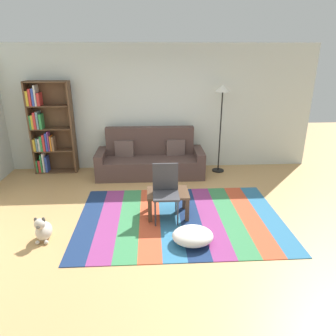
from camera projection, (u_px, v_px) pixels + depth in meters
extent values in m
plane|color=tan|center=(166.00, 220.00, 4.90)|extent=(14.00, 14.00, 0.00)
cube|color=silver|center=(160.00, 108.00, 6.81)|extent=(6.80, 0.10, 2.70)
cube|color=navy|center=(88.00, 221.00, 4.87)|extent=(0.32, 2.24, 0.01)
cube|color=#843370|center=(109.00, 220.00, 4.89)|extent=(0.32, 2.24, 0.01)
cube|color=#387F4C|center=(129.00, 220.00, 4.91)|extent=(0.32, 2.24, 0.01)
cube|color=#C64C2D|center=(150.00, 219.00, 4.92)|extent=(0.32, 2.24, 0.01)
cube|color=teal|center=(170.00, 219.00, 4.94)|extent=(0.32, 2.24, 0.01)
cube|color=navy|center=(190.00, 218.00, 4.96)|extent=(0.32, 2.24, 0.01)
cube|color=#843370|center=(210.00, 218.00, 4.97)|extent=(0.32, 2.24, 0.01)
cube|color=#387F4C|center=(230.00, 217.00, 4.99)|extent=(0.32, 2.24, 0.01)
cube|color=#C64C2D|center=(249.00, 216.00, 5.01)|extent=(0.32, 2.24, 0.01)
cube|color=teal|center=(269.00, 216.00, 5.03)|extent=(0.32, 2.24, 0.01)
cube|color=#4C3833|center=(150.00, 167.00, 6.64)|extent=(1.90, 0.80, 0.40)
cube|color=#4C3833|center=(150.00, 140.00, 6.75)|extent=(1.90, 0.20, 0.60)
cube|color=#4C3833|center=(101.00, 164.00, 6.56)|extent=(0.18, 0.80, 0.56)
cube|color=#4C3833|center=(199.00, 162.00, 6.67)|extent=(0.18, 0.80, 0.56)
cube|color=brown|center=(125.00, 149.00, 6.65)|extent=(0.42, 0.19, 0.36)
cube|color=brown|center=(175.00, 148.00, 6.71)|extent=(0.42, 0.19, 0.36)
cube|color=brown|center=(32.00, 129.00, 6.56)|extent=(0.04, 0.28, 1.97)
cube|color=brown|center=(73.00, 128.00, 6.60)|extent=(0.04, 0.28, 1.97)
cube|color=brown|center=(54.00, 127.00, 6.71)|extent=(0.90, 0.01, 1.97)
cube|color=brown|center=(58.00, 171.00, 6.92)|extent=(0.86, 0.28, 0.02)
cube|color=brown|center=(55.00, 150.00, 6.75)|extent=(0.86, 0.28, 0.02)
cube|color=brown|center=(52.00, 128.00, 6.58)|extent=(0.86, 0.28, 0.02)
cube|color=brown|center=(49.00, 106.00, 6.41)|extent=(0.86, 0.28, 0.02)
cube|color=brown|center=(46.00, 82.00, 6.24)|extent=(0.86, 0.28, 0.02)
cube|color=green|center=(39.00, 165.00, 6.84)|extent=(0.03, 0.23, 0.26)
cube|color=red|center=(41.00, 165.00, 6.85)|extent=(0.05, 0.26, 0.26)
cube|color=green|center=(43.00, 163.00, 6.81)|extent=(0.03, 0.22, 0.39)
cube|color=silver|center=(44.00, 162.00, 6.80)|extent=(0.04, 0.20, 0.43)
cube|color=#334CB2|center=(47.00, 164.00, 6.82)|extent=(0.05, 0.20, 0.34)
cube|color=gold|center=(36.00, 145.00, 6.65)|extent=(0.05, 0.19, 0.26)
cube|color=#668C99|center=(38.00, 144.00, 6.65)|extent=(0.03, 0.20, 0.28)
cube|color=silver|center=(40.00, 144.00, 6.66)|extent=(0.04, 0.20, 0.27)
cube|color=green|center=(42.00, 143.00, 6.64)|extent=(0.05, 0.17, 0.32)
cube|color=red|center=(45.00, 142.00, 6.63)|extent=(0.05, 0.17, 0.36)
cube|color=#334CB2|center=(47.00, 142.00, 6.63)|extent=(0.04, 0.17, 0.39)
cube|color=purple|center=(49.00, 141.00, 6.62)|extent=(0.03, 0.16, 0.42)
cube|color=orange|center=(51.00, 143.00, 6.65)|extent=(0.03, 0.17, 0.33)
cube|color=#8C6647|center=(54.00, 143.00, 6.66)|extent=(0.04, 0.19, 0.31)
cube|color=green|center=(32.00, 122.00, 6.49)|extent=(0.03, 0.23, 0.29)
cube|color=gold|center=(33.00, 122.00, 6.46)|extent=(0.04, 0.16, 0.29)
cube|color=red|center=(36.00, 121.00, 6.46)|extent=(0.05, 0.18, 0.35)
cube|color=#668C99|center=(39.00, 120.00, 6.49)|extent=(0.04, 0.24, 0.36)
cube|color=green|center=(41.00, 121.00, 6.49)|extent=(0.05, 0.21, 0.31)
cube|color=gold|center=(29.00, 98.00, 6.33)|extent=(0.05, 0.26, 0.30)
cube|color=red|center=(31.00, 97.00, 6.29)|extent=(0.05, 0.17, 0.34)
cube|color=#334CB2|center=(34.00, 97.00, 6.31)|extent=(0.05, 0.20, 0.35)
cube|color=silver|center=(36.00, 95.00, 6.31)|extent=(0.03, 0.23, 0.41)
cube|color=red|center=(40.00, 99.00, 6.34)|extent=(0.05, 0.22, 0.26)
cube|color=#513826|center=(168.00, 193.00, 4.93)|extent=(0.66, 0.50, 0.04)
cube|color=#513826|center=(150.00, 211.00, 4.79)|extent=(0.06, 0.06, 0.37)
cube|color=#513826|center=(187.00, 210.00, 4.82)|extent=(0.06, 0.06, 0.37)
cube|color=#513826|center=(150.00, 199.00, 5.18)|extent=(0.06, 0.06, 0.37)
cube|color=#513826|center=(184.00, 198.00, 5.21)|extent=(0.06, 0.06, 0.37)
ellipsoid|color=white|center=(193.00, 236.00, 4.27)|extent=(0.57, 0.49, 0.22)
ellipsoid|color=beige|center=(44.00, 231.00, 4.37)|extent=(0.22, 0.30, 0.26)
sphere|color=beige|center=(40.00, 224.00, 4.21)|extent=(0.15, 0.15, 0.15)
ellipsoid|color=#5B5750|center=(38.00, 227.00, 4.16)|extent=(0.06, 0.07, 0.05)
ellipsoid|color=#5B5750|center=(36.00, 220.00, 4.21)|extent=(0.05, 0.04, 0.08)
ellipsoid|color=#5B5750|center=(44.00, 220.00, 4.21)|extent=(0.05, 0.04, 0.08)
sphere|color=beige|center=(37.00, 243.00, 4.28)|extent=(0.06, 0.06, 0.06)
sphere|color=beige|center=(46.00, 242.00, 4.28)|extent=(0.06, 0.06, 0.06)
cylinder|color=black|center=(218.00, 170.00, 6.96)|extent=(0.26, 0.26, 0.02)
cylinder|color=black|center=(220.00, 132.00, 6.65)|extent=(0.03, 0.03, 1.73)
cone|color=white|center=(223.00, 88.00, 6.32)|extent=(0.32, 0.32, 0.14)
cube|color=black|center=(169.00, 190.00, 4.95)|extent=(0.05, 0.15, 0.02)
cube|color=#38383D|center=(166.00, 195.00, 4.74)|extent=(0.40, 0.40, 0.03)
cube|color=#38383D|center=(165.00, 177.00, 4.83)|extent=(0.40, 0.03, 0.44)
cylinder|color=#38383D|center=(155.00, 214.00, 4.66)|extent=(0.02, 0.02, 0.42)
cylinder|color=#38383D|center=(178.00, 214.00, 4.67)|extent=(0.02, 0.02, 0.42)
cylinder|color=#38383D|center=(155.00, 204.00, 4.97)|extent=(0.02, 0.02, 0.42)
cylinder|color=#38383D|center=(176.00, 203.00, 4.99)|extent=(0.02, 0.02, 0.42)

